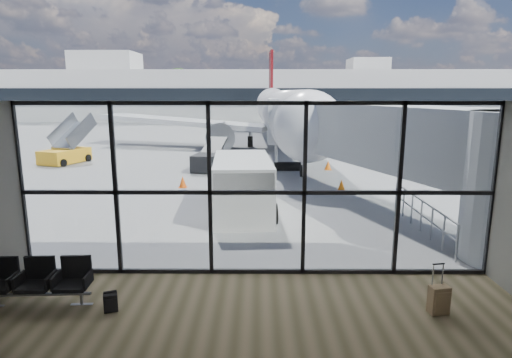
{
  "coord_description": "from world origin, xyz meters",
  "views": [
    {
      "loc": [
        0.03,
        -10.57,
        4.72
      ],
      "look_at": [
        -0.04,
        3.0,
        1.93
      ],
      "focal_mm": 30.0,
      "sensor_mm": 36.0,
      "label": 1
    }
  ],
  "objects_px": {
    "backpack": "(111,302)",
    "airliner": "(282,112)",
    "mobile_stairs": "(66,154)",
    "seating_row": "(38,279)",
    "belt_loader": "(209,160)",
    "service_van": "(242,186)",
    "suitcase": "(439,300)"
  },
  "relations": [
    {
      "from": "backpack",
      "to": "airliner",
      "type": "relative_size",
      "value": 0.01
    },
    {
      "from": "airliner",
      "to": "mobile_stairs",
      "type": "distance_m",
      "value": 17.91
    },
    {
      "from": "backpack",
      "to": "mobile_stairs",
      "type": "xyz_separation_m",
      "value": [
        -9.69,
        19.74,
        0.41
      ]
    },
    {
      "from": "seating_row",
      "to": "belt_loader",
      "type": "height_order",
      "value": "belt_loader"
    },
    {
      "from": "seating_row",
      "to": "service_van",
      "type": "height_order",
      "value": "service_van"
    },
    {
      "from": "suitcase",
      "to": "mobile_stairs",
      "type": "bearing_deg",
      "value": 119.89
    },
    {
      "from": "service_van",
      "to": "suitcase",
      "type": "bearing_deg",
      "value": -63.64
    },
    {
      "from": "seating_row",
      "to": "service_van",
      "type": "xyz_separation_m",
      "value": [
        4.34,
        7.36,
        0.53
      ]
    },
    {
      "from": "airliner",
      "to": "service_van",
      "type": "xyz_separation_m",
      "value": [
        -2.67,
        -21.61,
        -1.8
      ]
    },
    {
      "from": "airliner",
      "to": "service_van",
      "type": "bearing_deg",
      "value": -98.81
    },
    {
      "from": "suitcase",
      "to": "seating_row",
      "type": "bearing_deg",
      "value": 166.7
    },
    {
      "from": "backpack",
      "to": "service_van",
      "type": "height_order",
      "value": "service_van"
    },
    {
      "from": "suitcase",
      "to": "service_van",
      "type": "xyz_separation_m",
      "value": [
        -4.51,
        7.81,
        0.78
      ]
    },
    {
      "from": "suitcase",
      "to": "service_van",
      "type": "height_order",
      "value": "service_van"
    },
    {
      "from": "backpack",
      "to": "belt_loader",
      "type": "distance_m",
      "value": 17.28
    },
    {
      "from": "suitcase",
      "to": "service_van",
      "type": "distance_m",
      "value": 9.05
    },
    {
      "from": "mobile_stairs",
      "to": "service_van",
      "type": "bearing_deg",
      "value": -24.41
    },
    {
      "from": "seating_row",
      "to": "belt_loader",
      "type": "distance_m",
      "value": 17.01
    },
    {
      "from": "seating_row",
      "to": "belt_loader",
      "type": "bearing_deg",
      "value": 80.65
    },
    {
      "from": "seating_row",
      "to": "airliner",
      "type": "xyz_separation_m",
      "value": [
        7.0,
        28.96,
        2.33
      ]
    },
    {
      "from": "service_van",
      "to": "belt_loader",
      "type": "xyz_separation_m",
      "value": [
        -2.39,
        9.54,
        -0.51
      ]
    },
    {
      "from": "airliner",
      "to": "service_van",
      "type": "distance_m",
      "value": 21.84
    },
    {
      "from": "seating_row",
      "to": "mobile_stairs",
      "type": "bearing_deg",
      "value": 109.53
    },
    {
      "from": "service_van",
      "to": "seating_row",
      "type": "bearing_deg",
      "value": -124.17
    },
    {
      "from": "backpack",
      "to": "airliner",
      "type": "bearing_deg",
      "value": 60.53
    },
    {
      "from": "suitcase",
      "to": "backpack",
      "type": "bearing_deg",
      "value": 169.05
    },
    {
      "from": "airliner",
      "to": "mobile_stairs",
      "type": "xyz_separation_m",
      "value": [
        -14.94,
        -9.6,
        -2.29
      ]
    },
    {
      "from": "airliner",
      "to": "service_van",
      "type": "height_order",
      "value": "airliner"
    },
    {
      "from": "backpack",
      "to": "mobile_stairs",
      "type": "bearing_deg",
      "value": 96.83
    },
    {
      "from": "seating_row",
      "to": "service_van",
      "type": "bearing_deg",
      "value": 56.71
    },
    {
      "from": "mobile_stairs",
      "to": "seating_row",
      "type": "bearing_deg",
      "value": -47.76
    },
    {
      "from": "service_van",
      "to": "belt_loader",
      "type": "height_order",
      "value": "service_van"
    }
  ]
}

